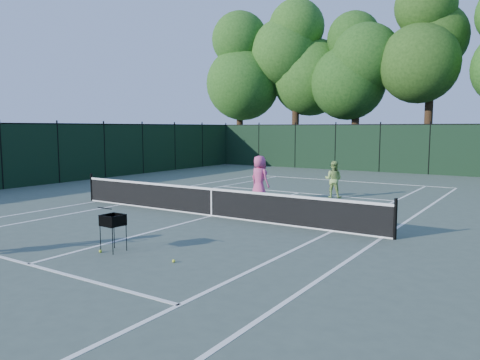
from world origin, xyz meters
The scene contains 21 objects.
ground centered at (0.00, 0.00, 0.00)m, with size 90.00×90.00×0.00m, color #445247.
sideline_doubles_left centered at (-5.49, 0.00, 0.00)m, with size 0.10×23.77×0.01m, color white.
sideline_doubles_right centered at (5.49, 0.00, 0.00)m, with size 0.10×23.77×0.01m, color white.
sideline_singles_left centered at (-4.12, 0.00, 0.00)m, with size 0.10×23.77×0.01m, color white.
sideline_singles_right centered at (4.12, 0.00, 0.00)m, with size 0.10×23.77×0.01m, color white.
baseline_far centered at (0.00, 11.88, 0.00)m, with size 10.97×0.10×0.01m, color white.
service_line_near centered at (0.00, -6.40, 0.00)m, with size 8.23×0.10×0.01m, color white.
service_line_far centered at (0.00, 6.40, 0.00)m, with size 8.23×0.10×0.01m, color white.
center_service_line centered at (0.00, 0.00, 0.00)m, with size 0.10×12.80×0.01m, color white.
tennis_net centered at (0.00, 0.00, 0.48)m, with size 11.69×0.09×1.06m.
fence_far centered at (0.00, 18.00, 1.50)m, with size 24.00×0.05×3.00m, color black.
fence_left centered at (-12.00, 0.00, 1.50)m, with size 0.05×36.00×3.00m, color black.
tree_0 centered at (-13.00, 21.50, 8.16)m, with size 6.40×6.40×13.14m.
tree_1 centered at (-8.00, 22.00, 8.69)m, with size 6.80×6.80×13.98m.
tree_2 centered at (-3.00, 21.80, 7.73)m, with size 6.00×6.00×12.40m.
tree_3 centered at (2.00, 22.30, 9.01)m, with size 7.00×7.00×14.45m.
player_pink centered at (-0.28, 3.48, 0.88)m, with size 0.98×0.78×1.76m.
player_green centered at (1.75, 5.93, 0.75)m, with size 0.79×0.65×1.49m.
ball_hopper centered at (0.70, -4.71, 0.72)m, with size 0.49×0.49×0.86m.
loose_ball_near_cart centered at (2.46, -4.64, 0.03)m, with size 0.07×0.07×0.07m, color #D0E12E.
loose_ball_midcourt centered at (0.53, -4.96, 0.03)m, with size 0.07×0.07×0.07m, color #B1D32B.
Camera 1 is at (8.88, -11.91, 2.83)m, focal length 35.00 mm.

